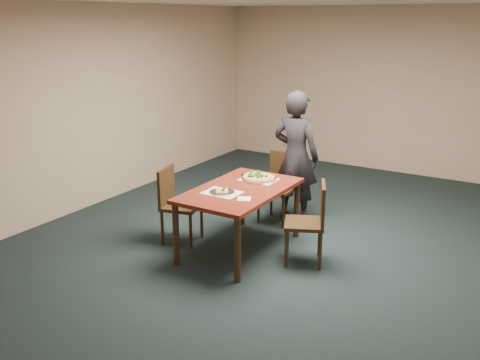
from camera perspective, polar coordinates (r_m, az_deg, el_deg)
The scene contains 13 objects.
ground at distance 6.32m, azimuth 3.96°, elevation -7.36°, with size 8.00×8.00×0.00m, color black.
room_shell at distance 5.83m, azimuth 4.31°, elevation 8.42°, with size 8.00×8.00×8.00m.
dining_table at distance 6.06m, azimuth 0.00°, elevation -1.74°, with size 0.90×1.50×0.75m.
chair_far at distance 7.04m, azimuth 4.31°, elevation -0.29°, with size 0.42×0.42×0.91m.
chair_left at distance 6.40m, azimuth -6.90°, elevation -2.17°, with size 0.51×0.51×0.91m.
chair_right at distance 5.85m, azimuth 7.64°, elevation -4.07°, with size 0.56×0.56×0.91m.
diner at distance 7.00m, azimuth 5.97°, elevation 2.51°, with size 0.63×0.41×1.73m, color black.
placemat_main at distance 6.36m, azimuth 2.03°, elevation 0.07°, with size 0.42×0.32×0.00m, color white.
placemat_near at distance 5.89m, azimuth -1.94°, elevation -1.35°, with size 0.40×0.30×0.00m, color white.
pizza_pan at distance 6.36m, azimuth 2.01°, elevation 0.27°, with size 0.42×0.42×0.07m.
slice_plate_near at distance 5.88m, azimuth -1.93°, elevation -1.23°, with size 0.28×0.28×0.06m.
slice_plate_far at distance 6.53m, azimuth 1.31°, elevation 0.62°, with size 0.28×0.28×0.06m.
napkin at distance 5.67m, azimuth 0.44°, elevation -2.03°, with size 0.14×0.14×0.01m, color white.
Camera 1 is at (2.62, -5.13, 2.60)m, focal length 40.00 mm.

